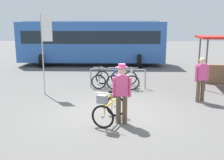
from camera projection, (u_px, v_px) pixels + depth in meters
ground_plane at (113, 114)px, 8.22m from camera, size 80.00×80.00×0.00m
bike_rack_rail at (118, 74)px, 11.51m from camera, size 2.50×0.24×0.88m
racked_bike_black at (101, 79)px, 11.81m from camera, size 0.76×1.17×0.97m
racked_bike_blue at (116, 79)px, 11.74m from camera, size 0.84×1.21×0.98m
racked_bike_white at (131, 79)px, 11.68m from camera, size 0.70×1.12×0.97m
featured_bicycle at (108, 108)px, 7.35m from camera, size 0.98×1.26×0.97m
person_with_featured_bike at (122, 91)px, 7.25m from camera, size 0.53×0.32×1.72m
pedestrian_with_backpack at (201, 77)px, 9.36m from camera, size 0.52×0.39×1.64m
bus_distant at (92, 40)px, 18.15m from camera, size 10.01×3.43×3.08m
banner_flag at (45, 39)px, 10.12m from camera, size 0.45×0.05×3.20m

